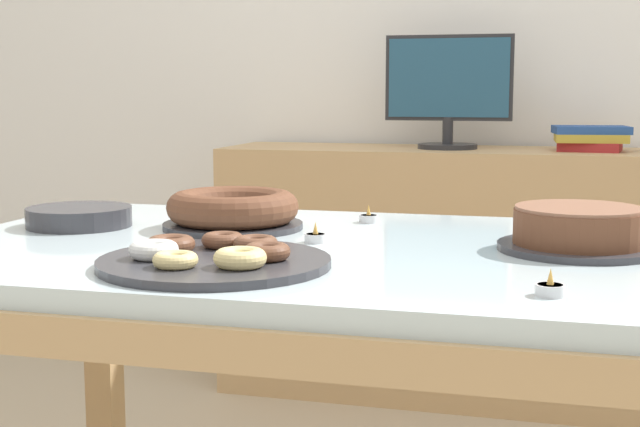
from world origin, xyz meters
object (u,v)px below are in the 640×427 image
(pastry_platter, at_px, (213,258))
(tealight_near_cakes, at_px, (315,237))
(cake_golden_bundt, at_px, (233,210))
(plate_stack, at_px, (79,217))
(tealight_near_front, at_px, (550,289))
(tealight_right_edge, at_px, (369,218))
(tealight_centre, at_px, (191,206))
(cake_chocolate_round, at_px, (579,230))
(book_stack, at_px, (590,138))
(computer_monitor, at_px, (448,92))

(pastry_platter, xyz_separation_m, tealight_near_cakes, (0.10, 0.25, -0.00))
(cake_golden_bundt, relative_size, pastry_platter, 0.76)
(plate_stack, xyz_separation_m, tealight_near_front, (0.93, -0.39, -0.01))
(pastry_platter, xyz_separation_m, tealight_right_edge, (0.14, 0.52, -0.00))
(pastry_platter, distance_m, tealight_centre, 0.67)
(cake_golden_bundt, bearing_deg, tealight_right_edge, 31.58)
(cake_golden_bundt, distance_m, pastry_platter, 0.39)
(cake_chocolate_round, height_order, tealight_right_edge, cake_chocolate_round)
(tealight_near_cakes, bearing_deg, cake_chocolate_round, 4.49)
(cake_golden_bundt, xyz_separation_m, tealight_near_cakes, (0.20, -0.12, -0.03))
(cake_chocolate_round, relative_size, pastry_platter, 0.75)
(tealight_near_front, bearing_deg, tealight_centre, 140.21)
(cake_chocolate_round, relative_size, tealight_centre, 6.85)
(plate_stack, distance_m, tealight_near_cakes, 0.52)
(tealight_near_front, distance_m, tealight_centre, 1.05)
(book_stack, relative_size, tealight_right_edge, 6.29)
(tealight_right_edge, distance_m, tealight_centre, 0.44)
(computer_monitor, xyz_separation_m, pastry_platter, (-0.15, -1.73, -0.25))
(cake_golden_bundt, height_order, tealight_centre, cake_golden_bundt)
(tealight_near_front, height_order, tealight_centre, same)
(computer_monitor, height_order, plate_stack, computer_monitor)
(tealight_right_edge, xyz_separation_m, tealight_near_front, (0.37, -0.59, 0.00))
(pastry_platter, height_order, tealight_right_edge, pastry_platter)
(cake_chocolate_round, height_order, tealight_centre, cake_chocolate_round)
(book_stack, xyz_separation_m, tealight_right_edge, (-0.48, -1.21, -0.11))
(plate_stack, relative_size, tealight_near_cakes, 5.25)
(plate_stack, distance_m, tealight_centre, 0.31)
(book_stack, distance_m, plate_stack, 1.75)
(computer_monitor, distance_m, pastry_platter, 1.75)
(book_stack, height_order, pastry_platter, book_stack)
(plate_stack, height_order, tealight_near_front, plate_stack)
(cake_chocolate_round, bearing_deg, tealight_centre, 159.96)
(book_stack, xyz_separation_m, plate_stack, (-1.03, -1.41, -0.10))
(plate_stack, xyz_separation_m, tealight_centre, (0.12, 0.28, -0.01))
(cake_chocolate_round, height_order, pastry_platter, cake_chocolate_round)
(pastry_platter, relative_size, plate_stack, 1.74)
(cake_chocolate_round, bearing_deg, plate_stack, 178.47)
(tealight_near_cakes, xyz_separation_m, tealight_centre, (-0.39, 0.35, 0.00))
(tealight_near_cakes, relative_size, tealight_centre, 1.00)
(pastry_platter, bearing_deg, tealight_near_cakes, 69.30)
(cake_chocolate_round, distance_m, plate_stack, 0.97)
(computer_monitor, bearing_deg, cake_chocolate_round, -74.46)
(computer_monitor, distance_m, tealight_near_cakes, 1.50)
(cake_chocolate_round, relative_size, tealight_near_front, 6.85)
(pastry_platter, relative_size, tealight_near_cakes, 9.15)
(cake_chocolate_round, height_order, tealight_near_front, cake_chocolate_round)
(plate_stack, relative_size, tealight_right_edge, 5.25)
(cake_chocolate_round, relative_size, cake_golden_bundt, 0.98)
(cake_golden_bundt, xyz_separation_m, tealight_near_front, (0.62, -0.44, -0.03))
(cake_golden_bundt, relative_size, tealight_centre, 6.98)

